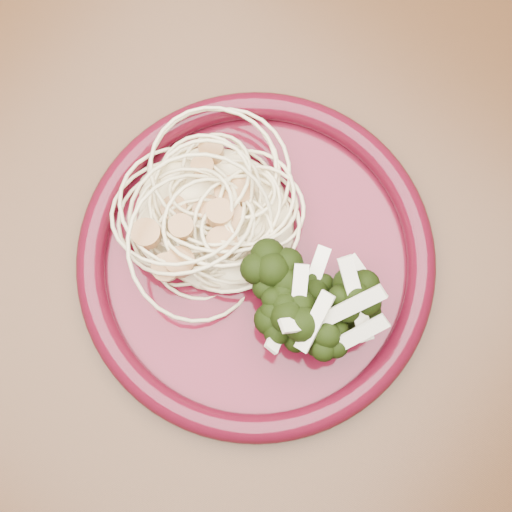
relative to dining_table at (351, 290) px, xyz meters
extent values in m
plane|color=#56341D|center=(0.00, 0.00, -0.65)|extent=(3.50, 3.50, 0.00)
cube|color=#472814|center=(0.00, 0.00, 0.08)|extent=(1.20, 0.80, 0.04)
cylinder|color=#4D0B19|center=(-0.06, -0.05, 0.10)|extent=(0.27, 0.27, 0.01)
torus|color=#4D0B18|center=(-0.06, -0.05, 0.11)|extent=(0.28, 0.28, 0.02)
ellipsoid|color=beige|center=(-0.10, -0.04, 0.12)|extent=(0.13, 0.12, 0.03)
ellipsoid|color=black|center=(-0.01, -0.06, 0.13)|extent=(0.09, 0.13, 0.04)
camera|label=1|loc=(0.01, -0.13, 0.59)|focal=50.00mm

